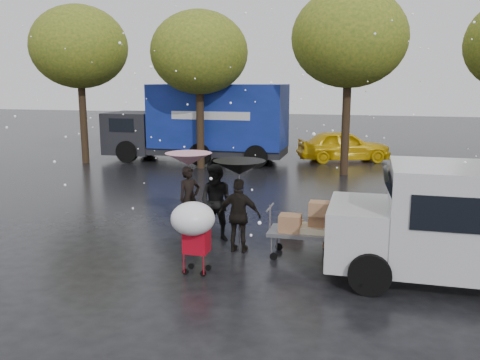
% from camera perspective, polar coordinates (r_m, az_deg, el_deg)
% --- Properties ---
extents(ground, '(90.00, 90.00, 0.00)m').
position_cam_1_polar(ground, '(11.46, -3.94, -7.74)').
color(ground, black).
rests_on(ground, ground).
extents(person_pink, '(0.67, 0.69, 1.60)m').
position_cam_1_polar(person_pink, '(12.72, -5.70, -2.08)').
color(person_pink, black).
rests_on(person_pink, ground).
extents(person_middle, '(0.89, 0.70, 1.81)m').
position_cam_1_polar(person_middle, '(11.81, -2.57, -2.56)').
color(person_middle, black).
rests_on(person_middle, ground).
extents(person_black, '(0.96, 0.41, 1.63)m').
position_cam_1_polar(person_black, '(11.04, -0.08, -4.03)').
color(person_black, black).
rests_on(person_black, ground).
extents(umbrella_pink, '(1.16, 1.16, 1.95)m').
position_cam_1_polar(umbrella_pink, '(12.53, -5.79, 2.35)').
color(umbrella_pink, '#4C4C4C').
rests_on(umbrella_pink, ground).
extents(umbrella_black, '(1.13, 1.13, 2.03)m').
position_cam_1_polar(umbrella_black, '(10.81, -0.08, 1.40)').
color(umbrella_black, '#4C4C4C').
rests_on(umbrella_black, ground).
extents(vendor_cart, '(1.52, 0.80, 1.27)m').
position_cam_1_polar(vendor_cart, '(10.77, 7.73, -5.01)').
color(vendor_cart, slate).
rests_on(vendor_cart, ground).
extents(shopping_cart, '(0.84, 0.84, 1.46)m').
position_cam_1_polar(shopping_cart, '(9.67, -5.25, -4.77)').
color(shopping_cart, red).
rests_on(shopping_cart, ground).
extents(white_van, '(4.91, 2.18, 2.20)m').
position_cam_1_polar(white_van, '(10.16, 24.91, -4.43)').
color(white_van, silver).
rests_on(white_van, ground).
extents(blue_truck, '(8.30, 2.60, 3.50)m').
position_cam_1_polar(blue_truck, '(23.27, -4.39, 6.38)').
color(blue_truck, navy).
rests_on(blue_truck, ground).
extents(box_ground_near, '(0.55, 0.47, 0.45)m').
position_cam_1_polar(box_ground_near, '(11.69, 10.72, -6.38)').
color(box_ground_near, brown).
rests_on(box_ground_near, ground).
extents(box_ground_far, '(0.54, 0.47, 0.36)m').
position_cam_1_polar(box_ground_far, '(12.46, 5.87, -5.32)').
color(box_ground_far, brown).
rests_on(box_ground_far, ground).
extents(yellow_taxi, '(4.52, 2.96, 1.43)m').
position_cam_1_polar(yellow_taxi, '(23.89, 11.55, 3.80)').
color(yellow_taxi, yellow).
rests_on(yellow_taxi, ground).
extents(tree_row, '(21.60, 4.40, 7.12)m').
position_cam_1_polar(tree_row, '(20.69, 3.63, 14.84)').
color(tree_row, black).
rests_on(tree_row, ground).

